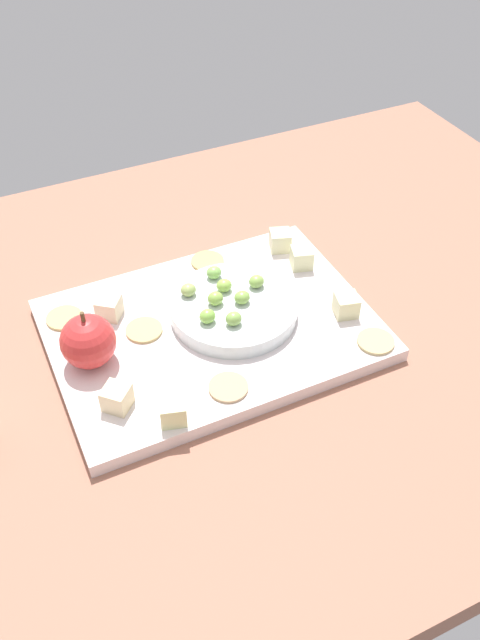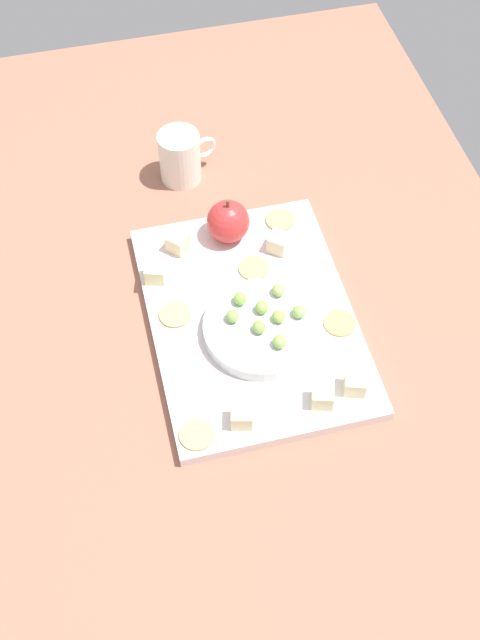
{
  "view_description": "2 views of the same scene",
  "coord_description": "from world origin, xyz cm",
  "px_view_note": "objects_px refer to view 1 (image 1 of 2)",
  "views": [
    {
      "loc": [
        19.47,
        57.83,
        63.2
      ],
      "look_at": [
        -5.93,
        3.95,
        7.65
      ],
      "focal_mm": 37.63,
      "sensor_mm": 36.0,
      "label": 1
    },
    {
      "loc": [
        -66.05,
        18.18,
        96.41
      ],
      "look_at": [
        -5.68,
        3.42,
        8.39
      ],
      "focal_mm": 44.09,
      "sensor_mm": 36.0,
      "label": 2
    }
  ],
  "objects_px": {
    "cracker_1": "(208,261)",
    "grape_3": "(207,316)",
    "serving_dish": "(234,308)",
    "grape_7": "(214,273)",
    "grape_1": "(242,297)",
    "cracker_4": "(228,387)",
    "cheese_cube_3": "(173,411)",
    "cracker_0": "(144,330)",
    "platter": "(212,330)",
    "cheese_cube_5": "(109,307)",
    "apple_whole": "(88,341)",
    "grape_5": "(224,285)",
    "cheese_cube_0": "(280,240)",
    "cheese_cube_1": "(117,398)",
    "grape_2": "(188,290)",
    "cheese_cube_2": "(346,305)",
    "grape_0": "(234,319)",
    "cracker_2": "(64,318)",
    "cheese_cube_4": "(302,258)",
    "cracker_3": "(376,341)",
    "grape_6": "(215,297)",
    "grape_4": "(256,281)"
  },
  "relations": [
    {
      "from": "cracker_1",
      "to": "grape_3",
      "type": "relative_size",
      "value": 2.29
    },
    {
      "from": "serving_dish",
      "to": "grape_7",
      "type": "height_order",
      "value": "grape_7"
    },
    {
      "from": "grape_1",
      "to": "cracker_4",
      "type": "bearing_deg",
      "value": 57.47
    },
    {
      "from": "cheese_cube_3",
      "to": "cracker_0",
      "type": "relative_size",
      "value": 0.61
    },
    {
      "from": "platter",
      "to": "cheese_cube_5",
      "type": "relative_size",
      "value": 14.15
    },
    {
      "from": "apple_whole",
      "to": "cheese_cube_5",
      "type": "distance_m",
      "value": 0.08
    },
    {
      "from": "platter",
      "to": "grape_5",
      "type": "bearing_deg",
      "value": -136.12
    },
    {
      "from": "cheese_cube_0",
      "to": "cheese_cube_1",
      "type": "height_order",
      "value": "same"
    },
    {
      "from": "cheese_cube_3",
      "to": "cracker_1",
      "type": "height_order",
      "value": "cheese_cube_3"
    },
    {
      "from": "platter",
      "to": "grape_3",
      "type": "xyz_separation_m",
      "value": [
        0.01,
        0.01,
        0.04
      ]
    },
    {
      "from": "platter",
      "to": "grape_2",
      "type": "relative_size",
      "value": 19.88
    },
    {
      "from": "grape_3",
      "to": "cracker_1",
      "type": "bearing_deg",
      "value": -112.86
    },
    {
      "from": "cheese_cube_2",
      "to": "grape_5",
      "type": "bearing_deg",
      "value": -32.93
    },
    {
      "from": "platter",
      "to": "grape_0",
      "type": "xyz_separation_m",
      "value": [
        -0.02,
        0.03,
        0.04
      ]
    },
    {
      "from": "apple_whole",
      "to": "grape_5",
      "type": "height_order",
      "value": "apple_whole"
    },
    {
      "from": "cracker_2",
      "to": "grape_0",
      "type": "bearing_deg",
      "value": 146.59
    },
    {
      "from": "grape_3",
      "to": "grape_5",
      "type": "relative_size",
      "value": 1.0
    },
    {
      "from": "cheese_cube_4",
      "to": "cracker_3",
      "type": "xyz_separation_m",
      "value": [
        -0.01,
        0.17,
        -0.01
      ]
    },
    {
      "from": "grape_6",
      "to": "cheese_cube_3",
      "type": "bearing_deg",
      "value": 51.2
    },
    {
      "from": "grape_0",
      "to": "grape_5",
      "type": "height_order",
      "value": "same"
    },
    {
      "from": "cheese_cube_2",
      "to": "cracker_4",
      "type": "xyz_separation_m",
      "value": [
        0.19,
        0.05,
        -0.01
      ]
    },
    {
      "from": "grape_3",
      "to": "grape_7",
      "type": "height_order",
      "value": "grape_3"
    },
    {
      "from": "grape_7",
      "to": "cracker_3",
      "type": "bearing_deg",
      "value": 128.14
    },
    {
      "from": "apple_whole",
      "to": "platter",
      "type": "bearing_deg",
      "value": 179.17
    },
    {
      "from": "grape_0",
      "to": "grape_7",
      "type": "distance_m",
      "value": 0.09
    },
    {
      "from": "cheese_cube_3",
      "to": "grape_2",
      "type": "relative_size",
      "value": 1.4
    },
    {
      "from": "cheese_cube_0",
      "to": "cracker_4",
      "type": "distance_m",
      "value": 0.27
    },
    {
      "from": "grape_2",
      "to": "apple_whole",
      "type": "bearing_deg",
      "value": 15.8
    },
    {
      "from": "platter",
      "to": "cracker_3",
      "type": "bearing_deg",
      "value": 145.55
    },
    {
      "from": "cheese_cube_3",
      "to": "cracker_1",
      "type": "distance_m",
      "value": 0.28
    },
    {
      "from": "grape_2",
      "to": "cheese_cube_5",
      "type": "bearing_deg",
      "value": -15.73
    },
    {
      "from": "grape_4",
      "to": "cheese_cube_0",
      "type": "bearing_deg",
      "value": -133.42
    },
    {
      "from": "cracker_4",
      "to": "grape_6",
      "type": "relative_size",
      "value": 2.29
    },
    {
      "from": "cheese_cube_5",
      "to": "grape_4",
      "type": "height_order",
      "value": "grape_4"
    },
    {
      "from": "platter",
      "to": "cracker_2",
      "type": "height_order",
      "value": "cracker_2"
    },
    {
      "from": "cheese_cube_5",
      "to": "cracker_1",
      "type": "xyz_separation_m",
      "value": [
        -0.15,
        -0.05,
        -0.01
      ]
    },
    {
      "from": "cracker_4",
      "to": "grape_2",
      "type": "distance_m",
      "value": 0.15
    },
    {
      "from": "cheese_cube_0",
      "to": "grape_7",
      "type": "distance_m",
      "value": 0.13
    },
    {
      "from": "cheese_cube_1",
      "to": "cheese_cube_5",
      "type": "bearing_deg",
      "value": -103.9
    },
    {
      "from": "apple_whole",
      "to": "cracker_1",
      "type": "height_order",
      "value": "apple_whole"
    },
    {
      "from": "cheese_cube_2",
      "to": "grape_7",
      "type": "relative_size",
      "value": 1.4
    },
    {
      "from": "cracker_2",
      "to": "grape_2",
      "type": "distance_m",
      "value": 0.16
    },
    {
      "from": "apple_whole",
      "to": "grape_0",
      "type": "relative_size",
      "value": 3.26
    },
    {
      "from": "cheese_cube_0",
      "to": "cheese_cube_5",
      "type": "xyz_separation_m",
      "value": [
        0.26,
        0.03,
        0.0
      ]
    },
    {
      "from": "apple_whole",
      "to": "cheese_cube_2",
      "type": "height_order",
      "value": "apple_whole"
    },
    {
      "from": "apple_whole",
      "to": "cracker_4",
      "type": "relative_size",
      "value": 1.43
    },
    {
      "from": "cheese_cube_5",
      "to": "grape_5",
      "type": "distance_m",
      "value": 0.15
    },
    {
      "from": "platter",
      "to": "cracker_3",
      "type": "height_order",
      "value": "cracker_3"
    },
    {
      "from": "cracker_2",
      "to": "cracker_3",
      "type": "distance_m",
      "value": 0.39
    },
    {
      "from": "cracker_2",
      "to": "grape_1",
      "type": "height_order",
      "value": "grape_1"
    }
  ]
}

